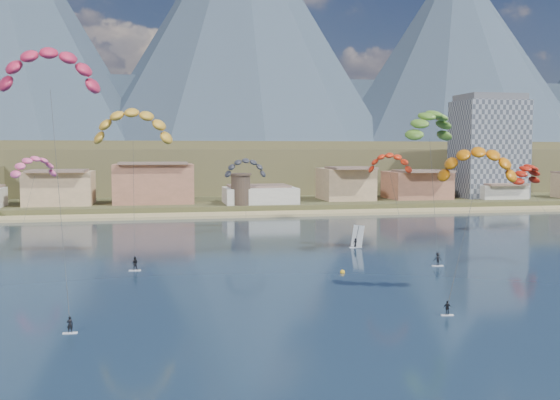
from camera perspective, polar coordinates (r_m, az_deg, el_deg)
name	(u,v)px	position (r m, az deg, el deg)	size (l,w,h in m)	color
ground	(344,333)	(61.71, 5.75, -11.70)	(2400.00, 2400.00, 0.00)	black
beach	(225,215)	(164.49, -4.88, -1.33)	(2200.00, 12.00, 0.90)	tan
land	(175,166)	(617.19, -9.32, 2.98)	(2200.00, 900.00, 4.00)	brown
foothills	(245,166)	(291.98, -3.13, 3.02)	(940.00, 210.00, 18.00)	brown
mountain_ridge	(157,48)	(890.34, -10.91, 13.15)	(2060.00, 480.00, 400.00)	#2F3E4F
town	(70,183)	(180.41, -18.19, 1.45)	(400.00, 24.00, 12.00)	beige
apartment_tower	(488,147)	(211.04, 18.09, 4.55)	(20.00, 16.00, 32.00)	gray
watchtower	(241,189)	(172.48, -3.52, 0.99)	(5.82, 5.82, 8.60)	#47382D
kitesurfer_red	(50,64)	(75.85, -19.85, 11.36)	(11.50, 16.13, 30.22)	silver
kitesurfer_yellow	(133,121)	(105.15, -13.00, 6.86)	(13.39, 16.88, 25.91)	silver
kitesurfer_orange	(477,159)	(79.35, 17.18, 3.49)	(13.74, 13.36, 20.01)	silver
kitesurfer_green	(430,122)	(106.15, 13.22, 6.78)	(11.35, 15.22, 24.53)	silver
distant_kite_pink	(34,163)	(122.53, -21.07, 3.07)	(8.81, 8.01, 17.62)	#262626
distant_kite_dark	(245,165)	(138.21, -3.10, 3.16)	(9.43, 5.95, 16.99)	#262626
distant_kite_orange	(390,160)	(112.22, 9.76, 3.57)	(8.34, 7.33, 18.09)	#262626
distant_kite_red	(527,171)	(143.08, 21.12, 2.43)	(9.85, 8.19, 15.96)	#262626
windsurfer	(356,241)	(112.45, 6.83, -3.62)	(2.22, 2.41, 3.91)	silver
buoy	(343,272)	(89.96, 5.59, -6.42)	(0.66, 0.66, 0.66)	gold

